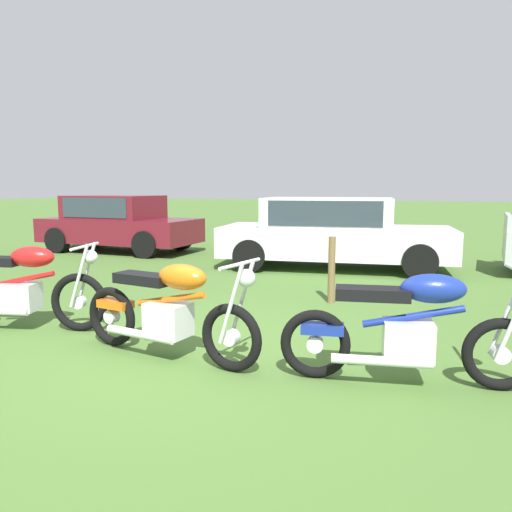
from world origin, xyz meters
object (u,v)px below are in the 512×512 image
motorcycle_blue (409,328)px  fence_post_wooden (332,270)px  car_burgundy (117,221)px  car_white (332,229)px  motorcycle_red (20,288)px  motorcycle_orange (168,310)px

motorcycle_blue → fence_post_wooden: 2.94m
car_burgundy → motorcycle_blue: bearing=-39.5°
car_burgundy → car_white: same height
motorcycle_red → car_white: 6.10m
motorcycle_orange → motorcycle_blue: (2.18, 0.23, 0.00)m
car_burgundy → motorcycle_orange: bearing=-49.9°
car_white → motorcycle_red: bearing=-121.0°
motorcycle_red → motorcycle_orange: bearing=-20.5°
motorcycle_orange → car_burgundy: 8.47m
motorcycle_orange → car_white: bearing=95.9°
motorcycle_blue → car_burgundy: car_burgundy is taller
motorcycle_red → fence_post_wooden: 4.01m
motorcycle_red → car_white: (2.21, 5.68, 0.31)m
motorcycle_red → motorcycle_orange: same height
motorcycle_orange → motorcycle_blue: bearing=12.8°
motorcycle_red → car_white: size_ratio=0.44×
motorcycle_red → car_burgundy: 7.09m
motorcycle_blue → fence_post_wooden: motorcycle_blue is taller
fence_post_wooden → car_white: bearing=104.4°
motorcycle_orange → motorcycle_blue: 2.20m
car_burgundy → car_white: bearing=-6.4°
fence_post_wooden → motorcycle_blue: bearing=-63.1°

